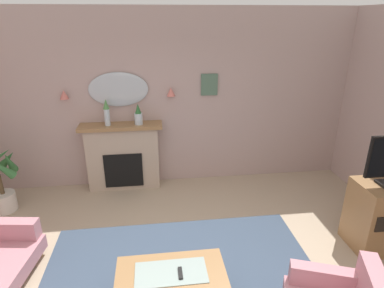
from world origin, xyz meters
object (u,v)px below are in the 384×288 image
Objects in this scene: wall_mirror at (118,90)px; coffee_table at (171,277)px; fireplace at (123,157)px; wall_sconce_left at (64,95)px; tv_remote at (180,273)px; wall_sconce_right at (171,92)px; mantel_vase_centre at (138,116)px; mantel_vase_left at (107,112)px; framed_picture at (209,85)px.

coffee_table is at bearing -77.06° from wall_mirror.
fireplace is 1.15m from wall_mirror.
wall_sconce_left is at bearing -176.63° from wall_mirror.
wall_sconce_left is 3.41m from tv_remote.
fireplace is 2.78m from tv_remote.
wall_sconce_right is (0.85, -0.05, -0.05)m from wall_mirror.
tv_remote is (0.43, -2.65, -0.86)m from mantel_vase_centre.
wall_sconce_left is 3.37m from coffee_table.
wall_sconce_left reaches higher than tv_remote.
wall_sconce_left is (-0.85, -0.05, -0.05)m from wall_mirror.
wall_sconce_right is at bearing 0.00° from wall_sconce_left.
fireplace is at bearing -6.16° from wall_sconce_left.
wall_mirror is (0.20, 0.17, 0.32)m from mantel_vase_left.
framed_picture is (1.70, 0.18, 0.36)m from mantel_vase_left.
mantel_vase_left is 0.46× the size of wall_mirror.
fireplace is at bearing -173.84° from wall_sconce_right.
wall_sconce_left is (-0.85, 0.09, 1.09)m from fireplace.
wall_sconce_left is 2.35m from framed_picture.
wall_mirror is at bearing 90.00° from fireplace.
wall_sconce_left is at bearing 174.04° from mantel_vase_centre.
tv_remote is (0.73, -2.68, -0.12)m from fireplace.
wall_mirror is 3.16m from coffee_table.
wall_mirror is at bearing 3.37° from wall_sconce_left.
mantel_vase_left is 3.13× the size of wall_sconce_left.
framed_picture is at bearing 8.53° from mantel_vase_centre.
mantel_vase_centre is (0.30, -0.03, 0.74)m from fireplace.
mantel_vase_left is 0.40× the size of coffee_table.
mantel_vase_centre is at bearing -171.47° from framed_picture.
fireplace is 1.38m from wall_sconce_left.
mantel_vase_left is 1.22× the size of framed_picture.
mantel_vase_left reaches higher than fireplace.
wall_sconce_right is at bearing -3.37° from wall_mirror.
fireplace is at bearing 8.06° from mantel_vase_left.
coffee_table is (0.64, -2.65, -0.19)m from fireplace.
wall_mirror reaches higher than fireplace.
framed_picture is at bearing 6.04° from mantel_vase_left.
mantel_vase_centre is at bearing -5.96° from wall_sconce_left.
tv_remote is at bearing -75.46° from wall_mirror.
mantel_vase_left is 1.09m from wall_sconce_right.
wall_mirror is 0.85m from wall_sconce_right.
wall_sconce_right is 0.13× the size of coffee_table.
mantel_vase_left is 1.26× the size of mantel_vase_centre.
framed_picture is at bearing 5.77° from fireplace.
mantel_vase_centre reaches higher than coffee_table.
coffee_table is 0.12m from tv_remote.
coffee_table is at bearing -76.39° from fireplace.
fireplace is 3.93× the size of mantel_vase_centre.
wall_sconce_left reaches higher than mantel_vase_centre.
mantel_vase_left is at bearing 180.00° from mantel_vase_centre.
wall_sconce_left reaches higher than coffee_table.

